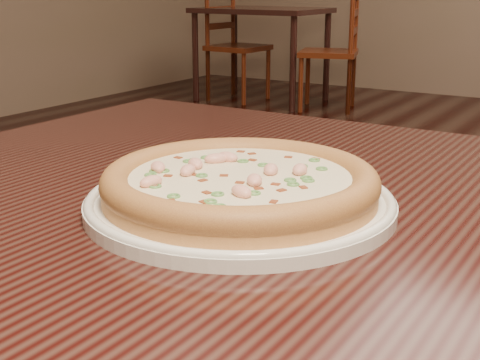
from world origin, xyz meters
The scene contains 6 objects.
hero_table centered at (0.34, -0.82, 0.65)m, with size 1.20×0.80×0.75m.
plate centered at (0.22, -0.87, 0.76)m, with size 0.30×0.30×0.02m.
pizza centered at (0.22, -0.87, 0.78)m, with size 0.26×0.26×0.03m.
bg_table_left centered at (-2.24, 3.41, 0.65)m, with size 1.00×0.70×0.75m.
chair_a centered at (-2.47, 3.34, 0.44)m, with size 0.44×0.44×0.95m.
chair_b centered at (-1.55, 3.36, 0.44)m, with size 0.53×0.53×0.95m.
Camera 1 is at (0.54, -1.38, 0.96)m, focal length 50.00 mm.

